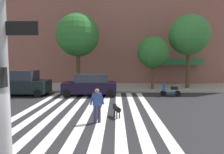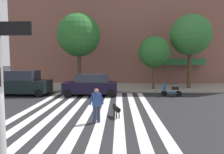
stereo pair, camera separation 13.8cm
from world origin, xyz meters
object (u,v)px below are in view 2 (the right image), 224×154
street_tree_nearest (79,35)px  street_tree_middle (154,52)px  parked_car_near_curb (22,84)px  street_tree_further (190,35)px  parked_scooter (171,91)px  dog_on_leash (116,109)px  pedestrian_dog_walker (96,103)px  parked_car_behind_first (91,85)px

street_tree_nearest → street_tree_middle: (7.26, -0.08, -1.64)m
parked_car_near_curb → street_tree_further: 16.27m
parked_scooter → dog_on_leash: size_ratio=1.61×
street_tree_nearest → street_tree_middle: 7.44m
street_tree_middle → pedestrian_dog_walker: bearing=-113.9°
pedestrian_dog_walker → street_tree_further: bearing=53.2°
pedestrian_dog_walker → street_tree_middle: bearing=66.1°
street_tree_further → dog_on_leash: street_tree_further is taller
street_tree_nearest → street_tree_further: (10.91, 0.71, 0.06)m
street_tree_nearest → street_tree_further: 10.94m
parked_car_behind_first → street_tree_middle: bearing=27.0°
parked_car_near_curb → pedestrian_dog_walker: bearing=-44.9°
street_tree_further → dog_on_leash: (-7.16, -9.86, -4.96)m
street_tree_middle → pedestrian_dog_walker: street_tree_middle is taller
parked_car_near_curb → street_tree_further: bearing=13.6°
pedestrian_dog_walker → dog_on_leash: pedestrian_dog_walker is taller
parked_car_behind_first → street_tree_middle: street_tree_middle is taller
street_tree_middle → dog_on_leash: size_ratio=5.00×
pedestrian_dog_walker → dog_on_leash: 1.40m
parked_car_behind_first → street_tree_nearest: size_ratio=0.61×
street_tree_middle → dog_on_leash: 10.25m
parked_car_near_curb → street_tree_middle: size_ratio=0.94×
street_tree_middle → street_tree_nearest: bearing=179.4°
parked_car_behind_first → street_tree_further: (9.35, 3.69, 4.50)m
street_tree_middle → dog_on_leash: bearing=-111.1°
parked_car_behind_first → street_tree_nearest: 5.57m
parked_car_near_curb → street_tree_middle: 12.23m
parked_car_behind_first → pedestrian_dog_walker: parked_car_behind_first is taller
street_tree_further → pedestrian_dog_walker: street_tree_further is taller
street_tree_nearest → pedestrian_dog_walker: street_tree_nearest is taller
parked_car_near_curb → street_tree_further: (15.21, 3.69, 4.43)m
street_tree_nearest → dog_on_leash: bearing=-67.7°
parked_scooter → street_tree_further: street_tree_further is taller
parked_car_near_curb → street_tree_further: street_tree_further is taller
dog_on_leash → pedestrian_dog_walker: bearing=-134.6°
parked_car_near_curb → dog_on_leash: bearing=-37.4°
parked_scooter → street_tree_nearest: 10.03m
parked_scooter → pedestrian_dog_walker: pedestrian_dog_walker is taller
pedestrian_dog_walker → dog_on_leash: (0.92, 0.94, -0.48)m
parked_car_behind_first → parked_scooter: size_ratio=2.73×
street_tree_further → street_tree_middle: bearing=-167.8°
street_tree_further → parked_car_near_curb: bearing=-166.4°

